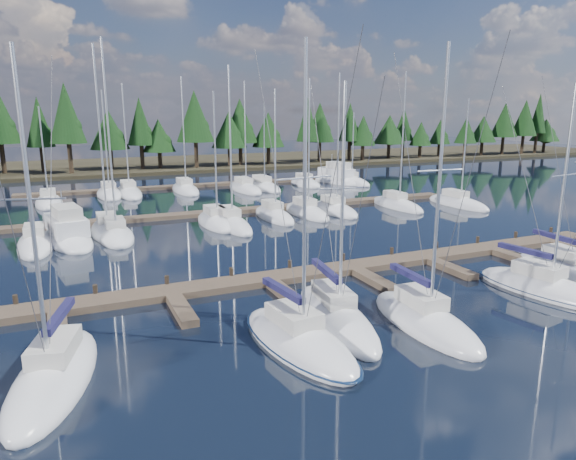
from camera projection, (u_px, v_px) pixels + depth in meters
name	position (u px, v px, depth m)	size (l,w,h in m)	color
ground	(281.00, 232.00, 45.07)	(260.00, 260.00, 0.00)	black
far_shore	(159.00, 165.00, 98.46)	(220.00, 30.00, 0.60)	#2D2819
main_dock	(355.00, 270.00, 33.76)	(44.00, 6.13, 0.90)	brown
back_docks	(218.00, 197.00, 62.48)	(50.00, 21.80, 0.40)	brown
front_sailboat_0	(54.00, 376.00, 20.11)	(4.87, 8.90, 13.45)	silver
front_sailboat_1	(298.00, 340.00, 23.27)	(4.09, 8.89, 14.04)	silver
front_sailboat_2	(336.00, 316.00, 25.94)	(3.79, 9.37, 12.54)	silver
front_sailboat_3	(424.00, 320.00, 25.43)	(3.13, 8.34, 14.15)	silver
front_sailboat_4	(543.00, 288.00, 30.09)	(4.39, 9.02, 12.67)	silver
front_sailboat_5	(569.00, 271.00, 33.30)	(3.32, 8.67, 13.49)	silver
back_sailboat_rows	(234.00, 202.00, 58.52)	(45.48, 33.30, 16.68)	silver
motor_yacht_left	(68.00, 235.00, 41.82)	(4.96, 10.29, 4.94)	silver
motor_yacht_right	(336.00, 179.00, 76.07)	(5.52, 10.55, 5.04)	silver
tree_line	(149.00, 129.00, 87.00)	(185.03, 12.00, 14.12)	black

